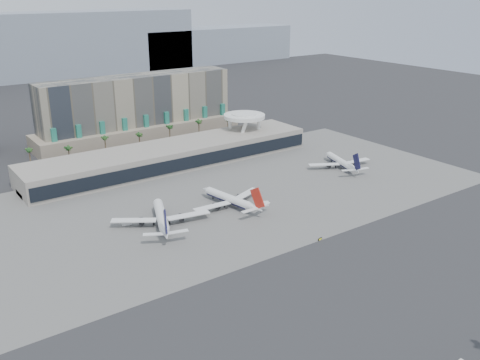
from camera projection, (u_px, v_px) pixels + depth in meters
ground at (301, 233)px, 222.78m from camera, size 900.00×900.00×0.00m
apron_pad at (227, 193)px, 264.81m from camera, size 260.00×130.00×0.06m
mountain_ridge at (35, 51)px, 587.07m from camera, size 680.00×60.00×70.00m
hotel at (138, 114)px, 355.82m from camera, size 140.00×30.00×42.00m
terminal at (173, 154)px, 304.51m from camera, size 170.00×32.50×14.50m
saucer_structure at (244, 119)px, 335.19m from camera, size 26.00×26.00×21.89m
palm_row at (155, 133)px, 333.85m from camera, size 157.80×2.80×13.10m
airliner_left at (161, 217)px, 228.52m from camera, size 40.53×41.80×15.24m
airliner_centre at (231, 199)px, 248.29m from camera, size 39.60×41.06×14.24m
airliner_right at (341, 162)px, 301.19m from camera, size 36.72×38.02×13.53m
service_vehicle_a at (127, 223)px, 229.93m from camera, size 4.38×2.85×1.97m
service_vehicle_b at (265, 204)px, 250.04m from camera, size 4.25×3.39×1.91m
taxiway_sign at (320, 239)px, 216.07m from camera, size 2.20×0.66×0.99m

